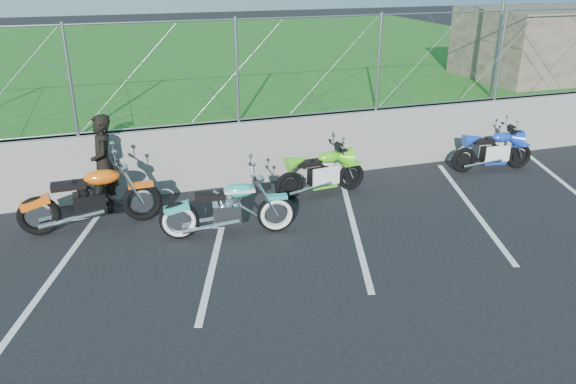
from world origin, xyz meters
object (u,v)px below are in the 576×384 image
object	(u,v)px
sportbike_green	(322,174)
naked_orange	(93,200)
cruiser_turquoise	(230,210)
sportbike_blue	(494,152)
person_standing	(104,164)

from	to	relation	value
sportbike_green	naked_orange	bearing A→B (deg)	177.04
cruiser_turquoise	sportbike_green	xyz separation A→B (m)	(2.09, 1.15, -0.02)
naked_orange	sportbike_green	size ratio (longest dim) A/B	1.24
sportbike_green	sportbike_blue	bearing A→B (deg)	-3.06
sportbike_blue	person_standing	world-z (taller)	person_standing
naked_orange	person_standing	distance (m)	0.85
naked_orange	sportbike_green	distance (m)	4.22
cruiser_turquoise	person_standing	xyz separation A→B (m)	(-1.89, 1.73, 0.44)
naked_orange	sportbike_green	xyz separation A→B (m)	(4.22, 0.14, -0.08)
sportbike_green	person_standing	world-z (taller)	person_standing
sportbike_blue	cruiser_turquoise	bearing A→B (deg)	-160.79
cruiser_turquoise	naked_orange	world-z (taller)	naked_orange
cruiser_turquoise	person_standing	world-z (taller)	person_standing
sportbike_green	sportbike_blue	distance (m)	4.05
sportbike_green	sportbike_blue	xyz separation A→B (m)	(4.04, 0.12, -0.01)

